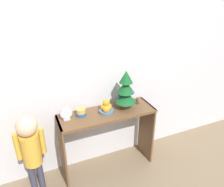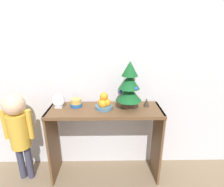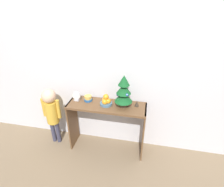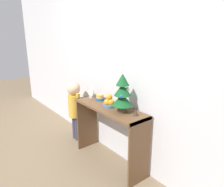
{
  "view_description": "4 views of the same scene",
  "coord_description": "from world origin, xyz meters",
  "px_view_note": "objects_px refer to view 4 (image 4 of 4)",
  "views": [
    {
      "loc": [
        -0.76,
        -1.73,
        2.01
      ],
      "look_at": [
        0.05,
        0.16,
        1.0
      ],
      "focal_mm": 35.0,
      "sensor_mm": 36.0,
      "label": 1
    },
    {
      "loc": [
        0.04,
        -1.33,
        1.45
      ],
      "look_at": [
        0.07,
        0.21,
        0.91
      ],
      "focal_mm": 28.0,
      "sensor_mm": 36.0,
      "label": 2
    },
    {
      "loc": [
        0.48,
        -1.77,
        2.02
      ],
      "look_at": [
        0.08,
        0.16,
        0.96
      ],
      "focal_mm": 28.0,
      "sensor_mm": 36.0,
      "label": 3
    },
    {
      "loc": [
        1.97,
        -1.36,
        1.69
      ],
      "look_at": [
        0.05,
        0.17,
        0.95
      ],
      "focal_mm": 35.0,
      "sensor_mm": 36.0,
      "label": 4
    }
  ],
  "objects_px": {
    "desk_clock": "(91,93)",
    "child_figure": "(74,103)",
    "mini_tree": "(122,93)",
    "fruit_bowl": "(109,102)",
    "singing_bowl": "(100,97)",
    "figurine": "(136,112)"
  },
  "relations": [
    {
      "from": "figurine",
      "to": "child_figure",
      "type": "height_order",
      "value": "child_figure"
    },
    {
      "from": "fruit_bowl",
      "to": "singing_bowl",
      "type": "height_order",
      "value": "fruit_bowl"
    },
    {
      "from": "fruit_bowl",
      "to": "figurine",
      "type": "distance_m",
      "value": 0.41
    },
    {
      "from": "desk_clock",
      "to": "child_figure",
      "type": "bearing_deg",
      "value": -171.75
    },
    {
      "from": "figurine",
      "to": "child_figure",
      "type": "bearing_deg",
      "value": -176.21
    },
    {
      "from": "desk_clock",
      "to": "child_figure",
      "type": "height_order",
      "value": "child_figure"
    },
    {
      "from": "singing_bowl",
      "to": "desk_clock",
      "type": "height_order",
      "value": "desk_clock"
    },
    {
      "from": "mini_tree",
      "to": "child_figure",
      "type": "xyz_separation_m",
      "value": [
        -1.05,
        -0.04,
        -0.39
      ]
    },
    {
      "from": "fruit_bowl",
      "to": "desk_clock",
      "type": "relative_size",
      "value": 1.12
    },
    {
      "from": "mini_tree",
      "to": "desk_clock",
      "type": "xyz_separation_m",
      "value": [
        -0.66,
        0.02,
        -0.15
      ]
    },
    {
      "from": "mini_tree",
      "to": "fruit_bowl",
      "type": "distance_m",
      "value": 0.29
    },
    {
      "from": "singing_bowl",
      "to": "desk_clock",
      "type": "distance_m",
      "value": 0.17
    },
    {
      "from": "child_figure",
      "to": "figurine",
      "type": "bearing_deg",
      "value": 3.79
    },
    {
      "from": "fruit_bowl",
      "to": "singing_bowl",
      "type": "distance_m",
      "value": 0.28
    },
    {
      "from": "fruit_bowl",
      "to": "singing_bowl",
      "type": "relative_size",
      "value": 1.44
    },
    {
      "from": "singing_bowl",
      "to": "child_figure",
      "type": "height_order",
      "value": "child_figure"
    },
    {
      "from": "desk_clock",
      "to": "child_figure",
      "type": "relative_size",
      "value": 0.16
    },
    {
      "from": "fruit_bowl",
      "to": "child_figure",
      "type": "height_order",
      "value": "child_figure"
    },
    {
      "from": "desk_clock",
      "to": "figurine",
      "type": "xyz_separation_m",
      "value": [
        0.84,
        0.03,
        -0.03
      ]
    },
    {
      "from": "child_figure",
      "to": "mini_tree",
      "type": "bearing_deg",
      "value": 2.1
    },
    {
      "from": "desk_clock",
      "to": "figurine",
      "type": "bearing_deg",
      "value": 1.71
    },
    {
      "from": "figurine",
      "to": "desk_clock",
      "type": "bearing_deg",
      "value": -178.29
    }
  ]
}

